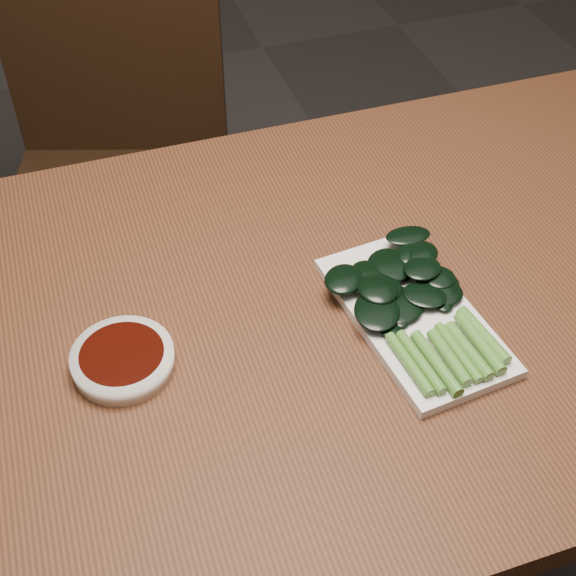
{
  "coord_description": "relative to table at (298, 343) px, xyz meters",
  "views": [
    {
      "loc": [
        -0.24,
        -0.67,
        1.49
      ],
      "look_at": [
        -0.01,
        0.03,
        0.76
      ],
      "focal_mm": 50.0,
      "sensor_mm": 36.0,
      "label": 1
    }
  ],
  "objects": [
    {
      "name": "serving_plate",
      "position": [
        0.13,
        -0.07,
        0.08
      ],
      "size": [
        0.17,
        0.29,
        0.01
      ],
      "rotation": [
        0.0,
        0.0,
        0.11
      ],
      "color": "white",
      "rests_on": "table"
    },
    {
      "name": "sauce_bowl",
      "position": [
        -0.23,
        -0.03,
        0.08
      ],
      "size": [
        0.12,
        0.12,
        0.03
      ],
      "color": "white",
      "rests_on": "table"
    },
    {
      "name": "gai_lan",
      "position": [
        0.13,
        -0.05,
        0.1
      ],
      "size": [
        0.19,
        0.28,
        0.02
      ],
      "color": "#508B30",
      "rests_on": "serving_plate"
    },
    {
      "name": "chair_far",
      "position": [
        -0.14,
        0.74,
        -0.19
      ],
      "size": [
        0.57,
        0.57,
        0.89
      ],
      "rotation": [
        0.0,
        0.0,
        -0.32
      ],
      "color": "black",
      "rests_on": "ground"
    },
    {
      "name": "ground",
      "position": [
        0.0,
        0.0,
        -0.68
      ],
      "size": [
        6.0,
        6.0,
        0.0
      ],
      "primitive_type": "plane",
      "color": "#2A2728",
      "rests_on": "ground"
    },
    {
      "name": "table",
      "position": [
        0.0,
        0.0,
        0.0
      ],
      "size": [
        1.4,
        0.8,
        0.75
      ],
      "color": "#4F2916",
      "rests_on": "ground"
    }
  ]
}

